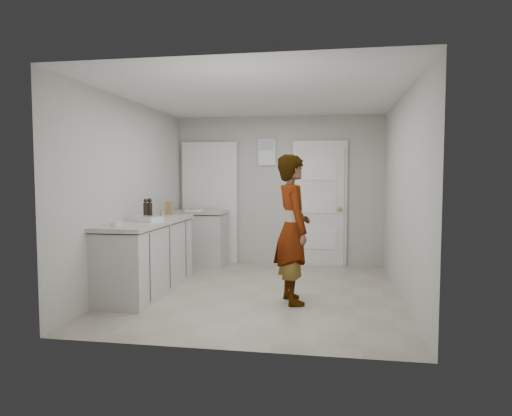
% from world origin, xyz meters
% --- Properties ---
extents(ground, '(4.00, 4.00, 0.00)m').
position_xyz_m(ground, '(0.00, 0.00, 0.00)').
color(ground, gray).
rests_on(ground, ground).
extents(room_shell, '(4.00, 4.00, 4.00)m').
position_xyz_m(room_shell, '(-0.17, 1.95, 1.02)').
color(room_shell, '#AAA8A1').
rests_on(room_shell, ground).
extents(main_counter, '(0.64, 1.96, 0.93)m').
position_xyz_m(main_counter, '(-1.45, -0.20, 0.43)').
color(main_counter, '#AFAFAB').
rests_on(main_counter, ground).
extents(side_counter, '(0.84, 0.61, 0.93)m').
position_xyz_m(side_counter, '(-1.25, 1.55, 0.43)').
color(side_counter, '#AFAFAB').
rests_on(side_counter, ground).
extents(person, '(0.62, 0.74, 1.75)m').
position_xyz_m(person, '(0.45, -0.41, 0.87)').
color(person, silver).
rests_on(person, ground).
extents(cake_mix_box, '(0.13, 0.07, 0.20)m').
position_xyz_m(cake_mix_box, '(-1.48, 0.70, 1.02)').
color(cake_mix_box, '#886444').
rests_on(cake_mix_box, main_counter).
extents(spice_jar, '(0.05, 0.05, 0.08)m').
position_xyz_m(spice_jar, '(-1.43, 0.29, 0.97)').
color(spice_jar, tan).
rests_on(spice_jar, main_counter).
extents(oil_cruet_a, '(0.07, 0.07, 0.28)m').
position_xyz_m(oil_cruet_a, '(-1.46, -0.09, 1.06)').
color(oil_cruet_a, black).
rests_on(oil_cruet_a, main_counter).
extents(oil_cruet_b, '(0.06, 0.06, 0.28)m').
position_xyz_m(oil_cruet_b, '(-1.49, -0.14, 1.06)').
color(oil_cruet_b, black).
rests_on(oil_cruet_b, main_counter).
extents(baking_dish, '(0.41, 0.34, 0.06)m').
position_xyz_m(baking_dish, '(-1.41, -0.30, 0.95)').
color(baking_dish, silver).
rests_on(baking_dish, main_counter).
extents(egg_bowl, '(0.13, 0.13, 0.05)m').
position_xyz_m(egg_bowl, '(-1.54, -0.88, 0.95)').
color(egg_bowl, silver).
rests_on(egg_bowl, main_counter).
extents(papers, '(0.33, 0.39, 0.01)m').
position_xyz_m(papers, '(-1.35, 1.50, 0.93)').
color(papers, white).
rests_on(papers, side_counter).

